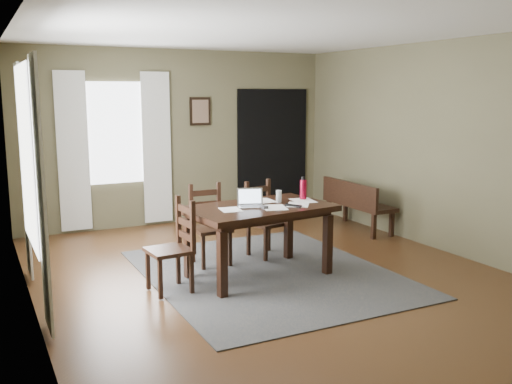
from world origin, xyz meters
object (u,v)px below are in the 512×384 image
chair_end (174,247)px  dining_table (259,215)px  chair_back_right (265,220)px  water_bottle (303,189)px  chair_back_left (209,226)px  bench (356,201)px  laptop (250,202)px

chair_end → dining_table: bearing=88.3°
dining_table → chair_back_right: (0.44, 0.70, -0.24)m
chair_back_right → water_bottle: bearing=-82.7°
chair_back_left → water_bottle: bearing=-30.1°
dining_table → bench: bearing=23.0°
chair_back_right → water_bottle: (0.21, -0.57, 0.46)m
chair_end → water_bottle: bearing=91.6°
chair_end → bench: size_ratio=0.73×
chair_back_right → water_bottle: 0.77m
dining_table → laptop: laptop is taller
chair_back_left → chair_end: bearing=-132.8°
chair_end → chair_back_right: chair_end is taller
chair_end → chair_back_left: chair_end is taller
dining_table → bench: (2.29, 1.31, -0.26)m
bench → water_bottle: water_bottle is taller
dining_table → bench: dining_table is taller
chair_end → chair_back_left: 1.02m
bench → dining_table: bearing=119.8°
chair_back_right → laptop: size_ratio=2.75×
chair_back_left → laptop: size_ratio=2.80×
chair_back_left → water_bottle: water_bottle is taller
bench → water_bottle: bearing=125.7°
dining_table → chair_back_right: 0.86m
water_bottle → chair_end: bearing=-173.8°
dining_table → bench: size_ratio=1.28×
chair_back_left → bench: (2.60, 0.62, -0.03)m
chair_end → bench: (3.29, 1.36, -0.03)m
dining_table → laptop: 0.18m
bench → laptop: laptop is taller
chair_back_right → laptop: bearing=-140.7°
bench → laptop: bearing=118.3°
dining_table → bench: 2.65m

